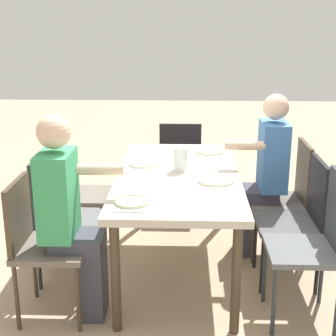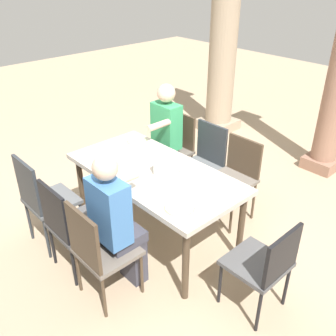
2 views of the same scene
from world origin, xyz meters
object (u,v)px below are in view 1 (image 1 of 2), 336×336
(plate_1, at_px, (215,180))
(water_pitcher, at_px, (180,160))
(dining_table, at_px, (178,183))
(chair_mid_south, at_px, (300,214))
(chair_east_south, at_px, (287,192))
(chair_head_east, at_px, (180,161))
(chair_west_north, at_px, (39,239))
(plate_2, at_px, (144,164))
(chair_west_south, at_px, (317,239))
(plate_0, at_px, (132,202))
(diner_woman_green, at_px, (69,212))
(plate_3, at_px, (210,151))
(chair_east_north, at_px, (72,189))
(diner_man_white, at_px, (264,171))
(chair_mid_north, at_px, (58,211))

(plate_1, relative_size, water_pitcher, 1.49)
(dining_table, relative_size, chair_mid_south, 1.90)
(chair_east_south, xyz_separation_m, chair_head_east, (0.97, 0.87, -0.03))
(chair_west_north, distance_m, water_pitcher, 1.17)
(plate_1, relative_size, plate_2, 1.05)
(chair_west_south, height_order, chair_mid_south, chair_west_south)
(chair_east_south, distance_m, water_pitcher, 0.94)
(chair_mid_south, relative_size, plate_1, 3.61)
(plate_0, bearing_deg, water_pitcher, -22.56)
(dining_table, bearing_deg, diner_woman_green, 133.14)
(chair_mid_south, distance_m, chair_east_south, 0.46)
(dining_table, relative_size, plate_2, 7.17)
(chair_west_north, bearing_deg, plate_3, -42.26)
(chair_west_south, bearing_deg, chair_east_north, 61.39)
(chair_west_south, height_order, diner_man_white, diner_man_white)
(chair_west_south, distance_m, plate_2, 1.43)
(chair_west_north, xyz_separation_m, diner_man_white, (0.94, -1.53, 0.17))
(chair_mid_south, relative_size, diner_man_white, 0.70)
(chair_mid_south, bearing_deg, chair_east_north, 75.15)
(chair_east_south, xyz_separation_m, plate_0, (-0.93, 1.14, 0.25))
(dining_table, height_order, chair_east_south, chair_east_south)
(plate_0, bearing_deg, dining_table, -24.28)
(chair_west_south, height_order, chair_east_north, chair_west_south)
(chair_mid_north, relative_size, chair_head_east, 1.10)
(chair_west_south, bearing_deg, plate_0, 89.23)
(chair_head_east, distance_m, diner_woman_green, 2.04)
(chair_head_east, xyz_separation_m, plate_3, (-0.68, -0.26, 0.29))
(chair_mid_south, distance_m, diner_woman_green, 1.61)
(diner_man_white, bearing_deg, chair_mid_north, 106.46)
(chair_west_south, xyz_separation_m, plate_3, (1.23, 0.61, 0.22))
(diner_woman_green, xyz_separation_m, plate_0, (0.01, -0.39, 0.07))
(diner_woman_green, xyz_separation_m, plate_2, (0.84, -0.40, 0.07))
(diner_man_white, bearing_deg, plate_1, 139.99)
(chair_west_south, xyz_separation_m, chair_east_south, (0.94, 0.00, -0.03))
(plate_2, bearing_deg, diner_woman_green, 154.56)
(diner_woman_green, bearing_deg, plate_3, -36.87)
(chair_west_north, xyz_separation_m, chair_mid_south, (0.48, -1.73, -0.00))
(chair_west_south, relative_size, plate_2, 3.99)
(plate_1, bearing_deg, diner_man_white, -40.01)
(chair_east_south, height_order, diner_woman_green, diner_woman_green)
(chair_mid_south, bearing_deg, chair_west_north, 105.68)
(chair_west_south, distance_m, plate_0, 1.16)
(chair_east_south, xyz_separation_m, plate_2, (-0.10, 1.13, 0.25))
(chair_mid_south, xyz_separation_m, plate_3, (0.75, 0.61, 0.25))
(dining_table, bearing_deg, chair_west_north, 125.95)
(chair_west_north, relative_size, plate_1, 3.56)
(plate_2, distance_m, plate_3, 0.65)
(chair_west_south, bearing_deg, chair_mid_south, 0.25)
(plate_1, height_order, water_pitcher, water_pitcher)
(chair_west_south, xyz_separation_m, plate_0, (0.02, 1.14, 0.22))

